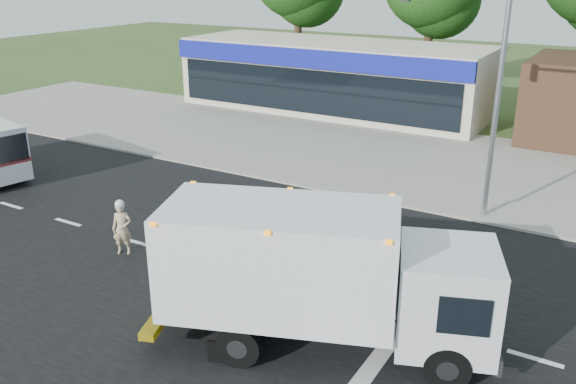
% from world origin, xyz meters
% --- Properties ---
extents(ground, '(120.00, 120.00, 0.00)m').
position_xyz_m(ground, '(0.00, 0.00, 0.00)').
color(ground, '#385123').
rests_on(ground, ground).
extents(road_asphalt, '(60.00, 14.00, 0.02)m').
position_xyz_m(road_asphalt, '(0.00, 0.00, 0.00)').
color(road_asphalt, black).
rests_on(road_asphalt, ground).
extents(sidewalk, '(60.00, 2.40, 0.12)m').
position_xyz_m(sidewalk, '(0.00, 8.20, 0.06)').
color(sidewalk, gray).
rests_on(sidewalk, ground).
extents(parking_apron, '(60.00, 9.00, 0.02)m').
position_xyz_m(parking_apron, '(0.00, 14.00, 0.01)').
color(parking_apron, gray).
rests_on(parking_apron, ground).
extents(lane_markings, '(55.20, 7.00, 0.01)m').
position_xyz_m(lane_markings, '(1.35, -1.35, 0.02)').
color(lane_markings, silver).
rests_on(lane_markings, road_asphalt).
extents(ems_box_truck, '(7.90, 4.78, 3.35)m').
position_xyz_m(ems_box_truck, '(1.56, -1.99, 1.93)').
color(ems_box_truck, black).
rests_on(ems_box_truck, ground).
extents(emergency_worker, '(0.71, 0.63, 1.73)m').
position_xyz_m(emergency_worker, '(-5.67, -0.73, 0.85)').
color(emergency_worker, tan).
rests_on(emergency_worker, ground).
extents(retail_strip_mall, '(18.00, 6.20, 4.00)m').
position_xyz_m(retail_strip_mall, '(-9.00, 19.93, 2.01)').
color(retail_strip_mall, beige).
rests_on(retail_strip_mall, ground).
extents(traffic_signal_pole, '(3.51, 0.25, 8.00)m').
position_xyz_m(traffic_signal_pole, '(2.35, 7.60, 4.92)').
color(traffic_signal_pole, gray).
rests_on(traffic_signal_pole, ground).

